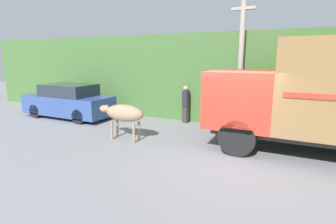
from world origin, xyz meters
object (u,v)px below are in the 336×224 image
at_px(parked_suv, 68,102).
at_px(pedestrian_on_hill, 185,102).
at_px(utility_pole, 241,60).
at_px(brown_cow, 124,113).

height_order(parked_suv, pedestrian_on_hill, pedestrian_on_hill).
bearing_deg(utility_pole, pedestrian_on_hill, 177.71).
bearing_deg(pedestrian_on_hill, utility_pole, -165.53).
relative_size(parked_suv, utility_pole, 0.85).
xyz_separation_m(pedestrian_on_hill, utility_pole, (2.34, -0.09, 1.87)).
bearing_deg(brown_cow, pedestrian_on_hill, 70.92).
distance_m(pedestrian_on_hill, utility_pole, 2.99).
height_order(brown_cow, utility_pole, utility_pole).
relative_size(brown_cow, utility_pole, 0.35).
xyz_separation_m(brown_cow, parked_suv, (-4.49, 1.69, -0.17)).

